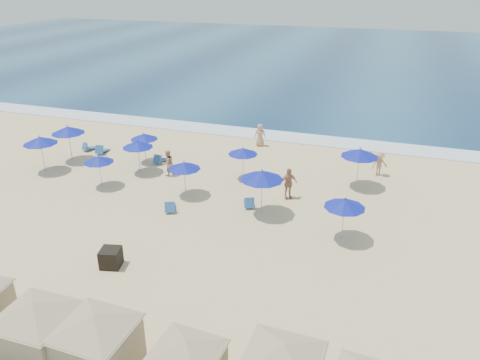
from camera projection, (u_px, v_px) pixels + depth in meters
name	position (u px, v px, depth m)	size (l,w,h in m)	color
ground	(176.00, 225.00, 24.34)	(160.00, 160.00, 0.00)	beige
ocean	(331.00, 56.00, 71.92)	(160.00, 80.00, 0.06)	navy
surf_line	(260.00, 134.00, 37.73)	(160.00, 2.50, 0.08)	white
trash_bin	(111.00, 258.00, 20.82)	(0.86, 0.86, 0.86)	black
cabana_1	(38.00, 326.00, 15.04)	(4.62, 4.62, 2.90)	tan
cabana_2	(97.00, 339.00, 14.53)	(4.61, 4.61, 2.89)	tan
umbrella_0	(68.00, 130.00, 31.77)	(2.25, 2.25, 2.56)	#A5A8AD
umbrella_1	(40.00, 140.00, 30.03)	(2.18, 2.18, 2.48)	#A5A8AD
umbrella_2	(99.00, 159.00, 28.01)	(1.81, 1.81, 2.06)	#A5A8AD
umbrella_3	(144.00, 136.00, 31.66)	(1.87, 1.87, 2.13)	#A5A8AD
umbrella_4	(138.00, 144.00, 29.92)	(1.98, 1.98, 2.26)	#A5A8AD
umbrella_5	(184.00, 166.00, 26.84)	(1.91, 1.91, 2.18)	#A5A8AD
umbrella_6	(243.00, 151.00, 29.07)	(1.88, 1.88, 2.14)	#A5A8AD
umbrella_7	(262.00, 175.00, 24.58)	(2.31, 2.31, 2.63)	#A5A8AD
umbrella_8	(360.00, 153.00, 27.79)	(2.25, 2.25, 2.56)	#A5A8AD
umbrella_9	(345.00, 203.00, 22.28)	(2.01, 2.01, 2.29)	#A5A8AD
beach_chair_0	(89.00, 147.00, 34.39)	(0.99, 1.32, 0.66)	#295896
beach_chair_1	(102.00, 150.00, 33.81)	(0.74, 1.37, 0.72)	#295896
beach_chair_2	(160.00, 160.00, 32.12)	(0.64, 1.31, 0.70)	#295896
beach_chair_3	(170.00, 207.00, 25.72)	(1.01, 1.35, 0.68)	#295896
beach_chair_4	(249.00, 203.00, 26.19)	(0.93, 1.34, 0.67)	#295896
beach_chair_5	(353.00, 206.00, 25.83)	(1.01, 1.36, 0.68)	#295896
beachgoer_0	(168.00, 163.00, 29.94)	(0.83, 0.65, 1.70)	tan
beachgoer_1	(288.00, 183.00, 26.87)	(1.10, 0.46, 1.87)	tan
beachgoer_2	(380.00, 164.00, 29.96)	(1.03, 0.59, 1.59)	tan
beachgoer_3	(260.00, 135.00, 35.02)	(0.84, 0.54, 1.71)	tan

